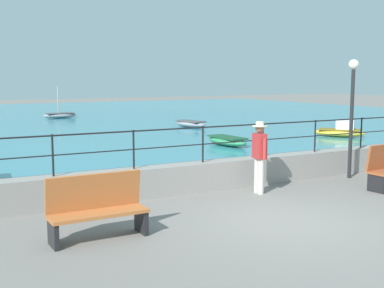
# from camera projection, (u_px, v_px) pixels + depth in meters

# --- Properties ---
(ground_plane) EXTENTS (120.00, 120.00, 0.00)m
(ground_plane) POSITION_uv_depth(u_px,v_px,m) (286.00, 222.00, 9.67)
(ground_plane) COLOR slate
(promenade_wall) EXTENTS (20.00, 0.56, 0.70)m
(promenade_wall) POSITION_uv_depth(u_px,v_px,m) (203.00, 176.00, 12.40)
(promenade_wall) COLOR gray
(promenade_wall) RESTS_ON ground
(railing) EXTENTS (18.44, 0.04, 0.90)m
(railing) POSITION_uv_depth(u_px,v_px,m) (203.00, 137.00, 12.27)
(railing) COLOR black
(railing) RESTS_ON promenade_wall
(lake_water) EXTENTS (64.00, 44.32, 0.06)m
(lake_water) POSITION_uv_depth(u_px,v_px,m) (26.00, 121.00, 32.06)
(lake_water) COLOR teal
(lake_water) RESTS_ON ground
(bench_main) EXTENTS (1.71, 0.57, 1.13)m
(bench_main) POSITION_uv_depth(u_px,v_px,m) (97.00, 207.00, 8.61)
(bench_main) COLOR #B76633
(bench_main) RESTS_ON ground
(person_walking) EXTENTS (0.38, 0.57, 1.75)m
(person_walking) POSITION_uv_depth(u_px,v_px,m) (259.00, 153.00, 11.95)
(person_walking) COLOR beige
(person_walking) RESTS_ON ground
(lamp_post) EXTENTS (0.28, 0.28, 3.28)m
(lamp_post) POSITION_uv_depth(u_px,v_px,m) (352.00, 99.00, 13.64)
(lamp_post) COLOR #232326
(lamp_post) RESTS_ON ground
(boat_2) EXTENTS (1.30, 2.43, 0.36)m
(boat_2) POSITION_uv_depth(u_px,v_px,m) (191.00, 124.00, 27.75)
(boat_2) COLOR gray
(boat_2) RESTS_ON lake_water
(boat_4) EXTENTS (2.35, 1.04, 2.18)m
(boat_4) POSITION_uv_depth(u_px,v_px,m) (60.00, 115.00, 34.00)
(boat_4) COLOR gray
(boat_4) RESTS_ON lake_water
(boat_5) EXTENTS (0.98, 2.33, 0.36)m
(boat_5) POSITION_uv_depth(u_px,v_px,m) (227.00, 141.00, 20.21)
(boat_5) COLOR #338C59
(boat_5) RESTS_ON lake_water
(boat_7) EXTENTS (2.16, 2.34, 0.76)m
(boat_7) POSITION_uv_depth(u_px,v_px,m) (340.00, 131.00, 23.21)
(boat_7) COLOR gold
(boat_7) RESTS_ON lake_water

